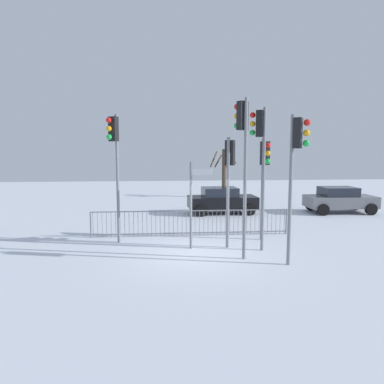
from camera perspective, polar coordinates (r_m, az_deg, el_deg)
ground_plane at (r=12.49m, az=0.83°, el=-9.72°), size 60.00×60.00×0.00m
traffic_light_rear_right at (r=11.56m, az=8.10°, el=7.80°), size 0.42×0.51×5.16m
traffic_light_foreground_left at (r=13.64m, az=-12.28°, el=6.63°), size 0.43×0.50×4.86m
traffic_light_mid_left at (r=12.62m, az=10.82°, el=7.08°), size 0.53×0.40×4.99m
traffic_light_rear_left at (r=14.04m, az=11.50°, el=4.02°), size 0.35×0.57×3.97m
traffic_light_mid_right at (r=11.12m, az=16.33°, el=5.53°), size 0.51×0.43×4.58m
traffic_light_foreground_right at (r=12.94m, az=6.03°, el=3.97°), size 0.42×0.51×3.99m
direction_sign_post at (r=12.70m, az=0.10°, el=-1.38°), size 0.77×0.26×3.12m
pedestrian_guard_railing at (r=14.82m, az=-0.19°, el=-4.91°), size 8.19×0.12×1.07m
car_black_far at (r=20.14m, az=4.75°, el=-1.26°), size 3.87×2.05×1.47m
car_grey_mid at (r=21.97m, az=22.51°, el=-1.09°), size 3.85×2.02×1.47m
bare_tree_left at (r=27.14m, az=5.08°, el=3.35°), size 2.07×2.06×3.64m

